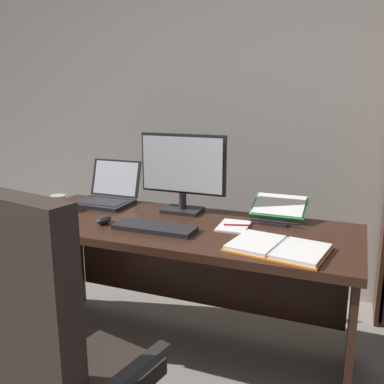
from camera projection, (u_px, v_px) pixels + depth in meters
The scene contains 12 objects.
wall_back at pixel (262, 99), 3.01m from camera, with size 5.63×0.12×2.78m, color #B2ADA3.
desk at pixel (185, 255), 2.36m from camera, with size 1.84×0.72×0.76m.
office_chair at pixel (54, 367), 1.52m from camera, with size 0.67×0.60×1.14m.
monitor at pixel (183, 173), 2.42m from camera, with size 0.51×0.16×0.45m.
laptop at pixel (107, 194), 2.66m from camera, with size 0.34×0.33×0.25m.
keyboard at pixel (155, 228), 2.14m from camera, with size 0.42×0.15×0.02m, color #232326.
computer_mouse at pixel (104, 220), 2.25m from camera, with size 0.06×0.10×0.04m, color #232326.
reading_stand_with_book at pixel (279, 209), 2.32m from camera, with size 0.29×0.26×0.11m.
open_binder at pixel (278, 247), 1.87m from camera, with size 0.46×0.35×0.02m.
notepad at pixel (234, 226), 2.19m from camera, with size 0.15×0.21×0.01m, color white.
pen at pixel (237, 225), 2.18m from camera, with size 0.01×0.01×0.14m, color maroon.
coffee_mug at pixel (58, 203), 2.49m from camera, with size 0.09×0.09×0.09m, color silver.
Camera 1 is at (0.68, -0.78, 1.44)m, focal length 39.82 mm.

